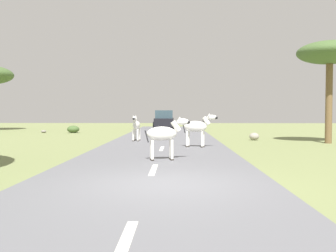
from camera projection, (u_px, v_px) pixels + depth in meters
name	position (u px, v px, depth m)	size (l,w,h in m)	color
ground_plane	(164.00, 186.00, 8.62)	(90.00, 90.00, 0.00)	olive
road	(148.00, 184.00, 8.63)	(6.00, 64.00, 0.05)	slate
lane_markings	(144.00, 193.00, 7.63)	(0.16, 56.00, 0.01)	silver
zebra_0	(136.00, 125.00, 20.90)	(0.45, 1.54, 1.45)	silver
zebra_1	(197.00, 127.00, 17.30)	(1.62, 0.71, 1.56)	silver
zebra_2	(164.00, 134.00, 12.72)	(1.56, 0.59, 1.48)	silver
car_0	(164.00, 120.00, 36.31)	(2.02, 4.34, 1.74)	black
tree_1	(330.00, 54.00, 19.75)	(3.38, 3.38, 5.39)	brown
bush_1	(73.00, 129.00, 29.53)	(0.96, 0.86, 0.57)	#425B2D
rock_0	(44.00, 131.00, 29.41)	(0.42, 0.33, 0.24)	gray
rock_1	(254.00, 136.00, 22.06)	(0.57, 0.51, 0.44)	gray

